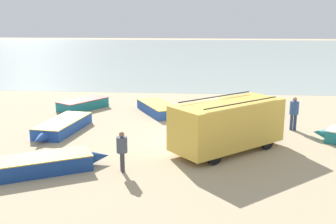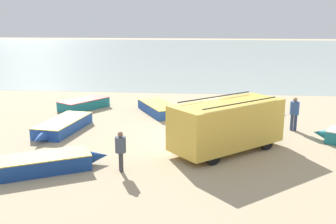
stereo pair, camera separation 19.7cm
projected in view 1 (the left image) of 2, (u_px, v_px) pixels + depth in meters
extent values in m
plane|color=tan|center=(193.00, 138.00, 19.88)|extent=(200.00, 200.00, 0.00)
cube|color=#99A89E|center=(200.00, 52.00, 70.26)|extent=(120.00, 80.00, 0.01)
cube|color=gold|center=(228.00, 124.00, 17.69)|extent=(5.39, 5.08, 1.99)
cube|color=black|center=(267.00, 126.00, 19.38)|extent=(1.34, 1.51, 0.90)
cube|color=#1E232D|center=(267.00, 104.00, 19.06)|extent=(1.26, 1.43, 0.64)
cylinder|color=black|center=(238.00, 133.00, 19.57)|extent=(0.69, 0.64, 0.72)
cylinder|color=black|center=(267.00, 142.00, 18.13)|extent=(0.69, 0.64, 0.72)
cylinder|color=black|center=(186.00, 145.00, 17.67)|extent=(0.69, 0.64, 0.72)
cylinder|color=black|center=(214.00, 156.00, 16.23)|extent=(0.69, 0.64, 0.72)
cylinder|color=black|center=(216.00, 97.00, 18.07)|extent=(3.32, 2.91, 0.05)
cylinder|color=black|center=(242.00, 103.00, 16.79)|extent=(3.32, 2.91, 0.05)
cube|color=#234CA3|center=(158.00, 109.00, 25.04)|extent=(3.16, 4.17, 0.58)
cone|color=#234CA3|center=(145.00, 102.00, 27.18)|extent=(0.88, 1.02, 0.55)
cube|color=gold|center=(158.00, 105.00, 24.99)|extent=(1.32, 0.82, 0.05)
cube|color=gold|center=(158.00, 104.00, 24.97)|extent=(3.19, 4.21, 0.04)
cube|color=#234CA3|center=(63.00, 126.00, 21.07)|extent=(2.09, 4.17, 0.57)
cone|color=#234CA3|center=(39.00, 139.00, 18.76)|extent=(0.66, 0.94, 0.54)
cube|color=gold|center=(63.00, 122.00, 21.02)|extent=(1.45, 0.40, 0.05)
cube|color=gold|center=(63.00, 120.00, 21.00)|extent=(2.11, 4.21, 0.04)
cube|color=#234CA3|center=(245.00, 110.00, 24.64)|extent=(4.24, 3.88, 0.58)
cone|color=#234CA3|center=(214.00, 116.00, 23.16)|extent=(1.08, 1.03, 0.55)
cube|color=#B22D23|center=(246.00, 107.00, 24.59)|extent=(1.00, 1.14, 0.05)
cube|color=#B22D23|center=(246.00, 105.00, 24.57)|extent=(4.28, 3.92, 0.04)
cone|color=#1E757F|center=(320.00, 133.00, 19.71)|extent=(0.92, 0.86, 0.57)
cube|color=navy|center=(42.00, 165.00, 15.45)|extent=(3.96, 3.04, 0.61)
cone|color=navy|center=(99.00, 157.00, 16.33)|extent=(0.99, 0.90, 0.58)
cube|color=gold|center=(42.00, 159.00, 15.39)|extent=(0.81, 1.26, 0.05)
cube|color=gold|center=(42.00, 157.00, 15.37)|extent=(4.00, 3.07, 0.04)
cube|color=#1E757F|center=(83.00, 105.00, 26.13)|extent=(3.03, 3.56, 0.62)
cone|color=#1E757F|center=(105.00, 100.00, 27.67)|extent=(0.88, 0.92, 0.59)
cube|color=#B22D23|center=(83.00, 101.00, 26.07)|extent=(1.26, 0.91, 0.05)
cube|color=#B22D23|center=(83.00, 100.00, 26.05)|extent=(3.06, 3.60, 0.04)
cylinder|color=navy|center=(295.00, 122.00, 21.18)|extent=(0.17, 0.17, 0.88)
cylinder|color=navy|center=(291.00, 122.00, 21.23)|extent=(0.17, 0.17, 0.88)
cylinder|color=#335189|center=(294.00, 108.00, 21.02)|extent=(0.48, 0.48, 0.70)
sphere|color=tan|center=(295.00, 99.00, 20.91)|extent=(0.24, 0.24, 0.24)
cylinder|color=#38383D|center=(122.00, 161.00, 15.56)|extent=(0.15, 0.15, 0.79)
cylinder|color=#38383D|center=(123.00, 163.00, 15.41)|extent=(0.15, 0.15, 0.79)
cylinder|color=#424C5B|center=(122.00, 145.00, 15.32)|extent=(0.43, 0.43, 0.62)
sphere|color=#8C664C|center=(122.00, 134.00, 15.22)|extent=(0.21, 0.21, 0.21)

